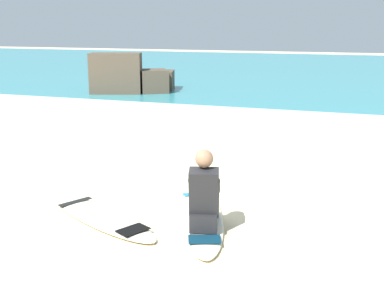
{
  "coord_description": "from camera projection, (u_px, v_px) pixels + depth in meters",
  "views": [
    {
      "loc": [
        3.0,
        -5.98,
        2.41
      ],
      "look_at": [
        0.56,
        0.9,
        0.55
      ],
      "focal_mm": 46.79,
      "sensor_mm": 36.0,
      "label": 1
    }
  ],
  "objects": [
    {
      "name": "surfer_seated",
      "position": [
        204.0,
        197.0,
        5.88
      ],
      "size": [
        0.51,
        0.76,
        0.95
      ],
      "color": "#232326",
      "rests_on": "surfboard_main"
    },
    {
      "name": "surfboard_spare_near",
      "position": [
        100.0,
        217.0,
        6.35
      ],
      "size": [
        2.17,
        1.46,
        0.08
      ],
      "color": "#EFE5C6",
      "rests_on": "ground"
    },
    {
      "name": "breaking_foam",
      "position": [
        251.0,
        113.0,
        13.66
      ],
      "size": [
        80.0,
        0.9,
        0.11
      ],
      "primitive_type": "cube",
      "color": "white",
      "rests_on": "ground"
    },
    {
      "name": "ground_plane",
      "position": [
        133.0,
        201.0,
        7.02
      ],
      "size": [
        80.0,
        80.0,
        0.0
      ],
      "primitive_type": "plane",
      "color": "beige"
    },
    {
      "name": "surfboard_main",
      "position": [
        202.0,
        215.0,
        6.38
      ],
      "size": [
        1.38,
        2.55,
        0.08
      ],
      "color": "#EFE5C6",
      "rests_on": "ground"
    },
    {
      "name": "rock_outcrop_distant",
      "position": [
        133.0,
        77.0,
        17.82
      ],
      "size": [
        2.94,
        3.25,
        1.46
      ],
      "color": "brown",
      "rests_on": "ground"
    },
    {
      "name": "sea",
      "position": [
        310.0,
        70.0,
        26.17
      ],
      "size": [
        80.0,
        28.0,
        0.1
      ],
      "primitive_type": "cube",
      "color": "teal",
      "rests_on": "ground"
    }
  ]
}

